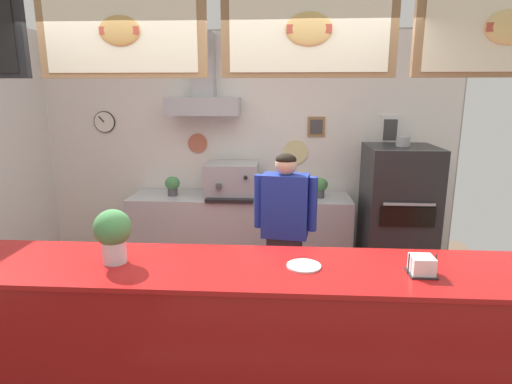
{
  "coord_description": "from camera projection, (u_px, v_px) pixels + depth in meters",
  "views": [
    {
      "loc": [
        0.43,
        -2.89,
        2.08
      ],
      "look_at": [
        0.21,
        0.61,
        1.24
      ],
      "focal_mm": 29.81,
      "sensor_mm": 36.0,
      "label": 1
    }
  ],
  "objects": [
    {
      "name": "condiment_plate",
      "position": [
        304.0,
        266.0,
        2.6
      ],
      "size": [
        0.21,
        0.21,
        0.01
      ],
      "color": "white",
      "rests_on": "service_counter"
    },
    {
      "name": "potted_basil",
      "position": [
        320.0,
        186.0,
        4.77
      ],
      "size": [
        0.16,
        0.16,
        0.22
      ],
      "color": "#4C4C51",
      "rests_on": "back_prep_counter"
    },
    {
      "name": "service_counter",
      "position": [
        213.0,
        339.0,
        2.75
      ],
      "size": [
        4.38,
        0.71,
        1.03
      ],
      "color": "maroon",
      "rests_on": "ground_plane"
    },
    {
      "name": "back_prep_counter",
      "position": [
        240.0,
        234.0,
        4.98
      ],
      "size": [
        2.51,
        0.62,
        0.91
      ],
      "color": "#B7BABF",
      "rests_on": "ground_plane"
    },
    {
      "name": "back_wall_assembly",
      "position": [
        244.0,
        143.0,
        4.94
      ],
      "size": [
        4.97,
        2.47,
        2.76
      ],
      "color": "#9E9E99",
      "rests_on": "ground_plane"
    },
    {
      "name": "espresso_machine",
      "position": [
        232.0,
        180.0,
        4.81
      ],
      "size": [
        0.58,
        0.56,
        0.39
      ],
      "color": "#A3A5AD",
      "rests_on": "back_prep_counter"
    },
    {
      "name": "potted_sage",
      "position": [
        276.0,
        187.0,
        4.84
      ],
      "size": [
        0.18,
        0.18,
        0.2
      ],
      "color": "#9E563D",
      "rests_on": "back_prep_counter"
    },
    {
      "name": "ground_plane",
      "position": [
        224.0,
        364.0,
        3.32
      ],
      "size": [
        5.96,
        5.96,
        0.0
      ],
      "primitive_type": "plane",
      "color": "brown"
    },
    {
      "name": "basil_vase",
      "position": [
        113.0,
        234.0,
        2.63
      ],
      "size": [
        0.23,
        0.23,
        0.34
      ],
      "color": "silver",
      "rests_on": "service_counter"
    },
    {
      "name": "napkin_holder",
      "position": [
        422.0,
        266.0,
        2.49
      ],
      "size": [
        0.16,
        0.15,
        0.13
      ],
      "color": "#262628",
      "rests_on": "service_counter"
    },
    {
      "name": "shop_worker",
      "position": [
        285.0,
        233.0,
        3.8
      ],
      "size": [
        0.55,
        0.28,
        1.56
      ],
      "rotation": [
        0.0,
        0.0,
        2.99
      ],
      "color": "#232328",
      "rests_on": "ground_plane"
    },
    {
      "name": "pizza_oven",
      "position": [
        397.0,
        218.0,
        4.52
      ],
      "size": [
        0.7,
        0.76,
        1.63
      ],
      "color": "#232326",
      "rests_on": "ground_plane"
    },
    {
      "name": "potted_rosemary",
      "position": [
        172.0,
        185.0,
        4.86
      ],
      "size": [
        0.17,
        0.17,
        0.22
      ],
      "color": "#4C4C51",
      "rests_on": "back_prep_counter"
    }
  ]
}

